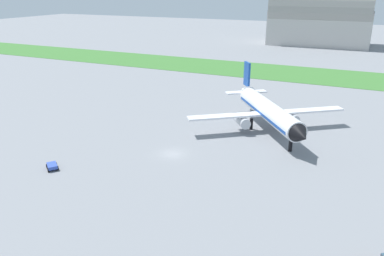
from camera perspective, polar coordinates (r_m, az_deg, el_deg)
name	(u,v)px	position (r m, az deg, el deg)	size (l,w,h in m)	color
ground_plane	(173,154)	(71.26, -2.88, -3.86)	(600.00, 600.00, 0.00)	gray
grass_taxiway_strip	(275,72)	(144.22, 12.23, 8.17)	(360.00, 28.00, 0.08)	#3D7533
airplane_midfield_jet	(268,111)	(82.94, 11.22, 2.55)	(29.24, 29.61, 12.27)	white
baggage_cart_near_gate	(52,166)	(69.40, -20.11, -5.33)	(2.95, 2.85, 0.90)	#334FB2
hangar_distant	(322,13)	(220.33, 18.74, 15.87)	(50.76, 31.17, 35.63)	#BCB7B2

